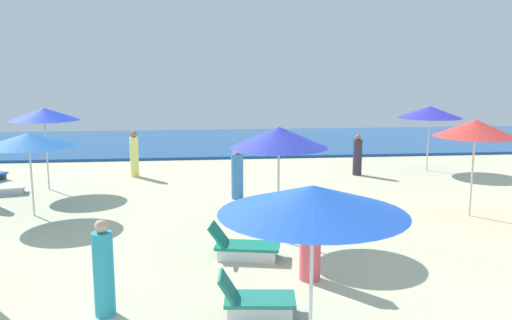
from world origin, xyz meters
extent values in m
cube|color=#154C95|center=(0.00, 24.77, 0.06)|extent=(60.00, 10.47, 0.12)
cylinder|color=silver|center=(-0.20, 8.51, 1.08)|extent=(0.05, 0.05, 2.16)
cone|color=#2D38C4|center=(-0.20, 8.51, 2.39)|extent=(2.19, 2.19, 0.47)
cube|color=silver|center=(-1.05, 7.18, 0.12)|extent=(1.17, 0.28, 0.24)
cube|color=silver|center=(-0.94, 7.70, 0.12)|extent=(1.17, 0.28, 0.24)
cube|color=#178063|center=(-0.99, 7.44, 0.27)|extent=(1.42, 0.88, 0.06)
cube|color=#178063|center=(-1.59, 7.56, 0.49)|extent=(0.48, 0.65, 0.46)
cylinder|color=silver|center=(5.22, 10.00, 1.07)|extent=(0.05, 0.05, 2.14)
cone|color=#DF3A36|center=(5.22, 10.00, 2.36)|extent=(2.12, 2.12, 0.44)
cylinder|color=silver|center=(-0.48, 3.61, 1.01)|extent=(0.05, 0.05, 2.03)
cone|color=blue|center=(-0.48, 3.61, 2.21)|extent=(2.50, 2.50, 0.38)
cube|color=silver|center=(-1.05, 4.62, 0.12)|extent=(1.01, 0.15, 0.25)
cube|color=silver|center=(-1.00, 5.14, 0.12)|extent=(1.01, 0.15, 0.25)
cube|color=#237D69|center=(-1.02, 4.88, 0.28)|extent=(1.18, 0.73, 0.06)
cube|color=#237D69|center=(-1.53, 4.93, 0.48)|extent=(0.35, 0.61, 0.43)
cylinder|color=silver|center=(6.78, 16.22, 1.02)|extent=(0.05, 0.05, 2.05)
cone|color=#3530C2|center=(6.78, 16.22, 2.27)|extent=(2.41, 2.41, 0.45)
cylinder|color=silver|center=(-6.42, 11.23, 0.94)|extent=(0.05, 0.05, 1.89)
cone|color=#185AAF|center=(-6.42, 11.23, 2.06)|extent=(2.38, 2.38, 0.35)
cylinder|color=silver|center=(-6.90, 14.37, 1.13)|extent=(0.05, 0.05, 2.27)
cone|color=#1735CC|center=(-6.90, 14.37, 2.47)|extent=(2.19, 2.19, 0.40)
cube|color=silver|center=(-8.04, 13.56, 0.09)|extent=(1.07, 0.32, 0.18)
cube|color=silver|center=(-8.18, 14.09, 0.09)|extent=(1.07, 0.32, 0.18)
cube|color=silver|center=(-8.11, 13.82, 0.21)|extent=(1.35, 0.94, 0.06)
cylinder|color=#382B3D|center=(3.82, 15.64, 0.66)|extent=(0.47, 0.47, 1.32)
sphere|color=#9B6450|center=(3.82, 15.64, 1.41)|extent=(0.21, 0.21, 0.21)
cylinder|color=#3D7AC3|center=(-0.86, 12.53, 0.68)|extent=(0.51, 0.51, 1.37)
sphere|color=beige|center=(-0.86, 12.53, 1.48)|extent=(0.25, 0.25, 0.25)
cylinder|color=#2B9BBA|center=(-3.48, 5.15, 0.69)|extent=(0.41, 0.41, 1.37)
sphere|color=tan|center=(-3.48, 5.15, 1.47)|extent=(0.21, 0.21, 0.21)
cylinder|color=#F9F775|center=(-4.37, 16.21, 0.72)|extent=(0.41, 0.41, 1.45)
sphere|color=#9B6B4C|center=(-4.37, 16.21, 1.56)|extent=(0.25, 0.25, 0.25)
cylinder|color=#EF535D|center=(0.07, 6.23, 0.69)|extent=(0.51, 0.51, 1.38)
sphere|color=olive|center=(0.07, 6.23, 1.47)|extent=(0.22, 0.22, 0.22)
camera|label=1|loc=(-1.89, -2.82, 3.88)|focal=36.48mm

